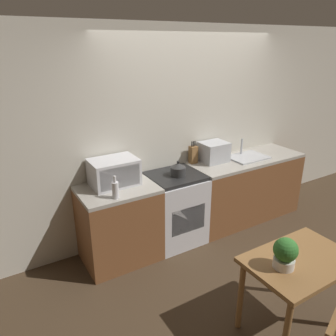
% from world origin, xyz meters
% --- Properties ---
extents(ground_plane, '(16.00, 16.00, 0.00)m').
position_xyz_m(ground_plane, '(0.00, 0.00, 0.00)').
color(ground_plane, '#3D2D1E').
extents(wall_back, '(10.00, 0.06, 2.60)m').
position_xyz_m(wall_back, '(0.00, 1.04, 1.30)').
color(wall_back, beige).
rests_on(wall_back, ground_plane).
extents(counter_left_run, '(0.85, 0.62, 0.90)m').
position_xyz_m(counter_left_run, '(-1.16, 0.70, 0.45)').
color(counter_left_run, brown).
rests_on(counter_left_run, ground_plane).
extents(counter_right_run, '(1.68, 0.62, 0.90)m').
position_xyz_m(counter_right_run, '(0.75, 0.70, 0.45)').
color(counter_right_run, brown).
rests_on(counter_right_run, ground_plane).
extents(stove_range, '(0.64, 0.62, 0.90)m').
position_xyz_m(stove_range, '(-0.41, 0.70, 0.45)').
color(stove_range, silver).
rests_on(stove_range, ground_plane).
extents(kettle, '(0.18, 0.18, 0.19)m').
position_xyz_m(kettle, '(-0.40, 0.66, 0.98)').
color(kettle, '#2D2D2D').
rests_on(kettle, stove_range).
extents(microwave, '(0.51, 0.36, 0.30)m').
position_xyz_m(microwave, '(-1.14, 0.80, 1.05)').
color(microwave, silver).
rests_on(microwave, counter_left_run).
extents(bottle, '(0.07, 0.07, 0.24)m').
position_xyz_m(bottle, '(-1.27, 0.48, 0.99)').
color(bottle, silver).
rests_on(bottle, counter_left_run).
extents(knife_block, '(0.10, 0.09, 0.30)m').
position_xyz_m(knife_block, '(0.01, 0.92, 1.02)').
color(knife_block, brown).
rests_on(knife_block, counter_right_run).
extents(toaster_oven, '(0.35, 0.30, 0.26)m').
position_xyz_m(toaster_oven, '(0.28, 0.84, 1.03)').
color(toaster_oven, '#ADAFB5').
rests_on(toaster_oven, counter_right_run).
extents(sink_basin, '(0.52, 0.38, 0.24)m').
position_xyz_m(sink_basin, '(0.76, 0.71, 0.91)').
color(sink_basin, '#ADAFB5').
rests_on(sink_basin, counter_right_run).
extents(dining_table, '(0.91, 0.60, 0.73)m').
position_xyz_m(dining_table, '(-0.27, -1.02, 0.62)').
color(dining_table, brown).
rests_on(dining_table, ground_plane).
extents(potted_plant, '(0.19, 0.19, 0.26)m').
position_xyz_m(potted_plant, '(-0.48, -1.01, 0.86)').
color(potted_plant, beige).
rests_on(potted_plant, dining_table).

